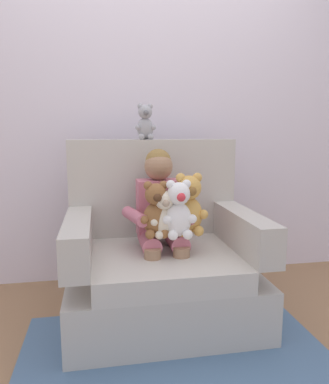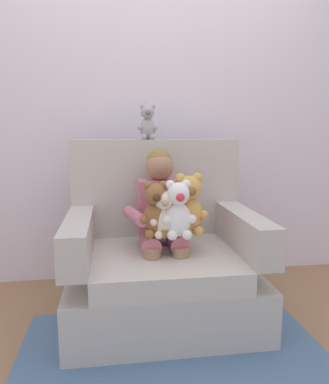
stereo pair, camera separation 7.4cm
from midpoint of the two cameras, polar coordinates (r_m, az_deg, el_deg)
The scene contains 9 objects.
ground_plane at distance 2.32m, azimuth 0.69°, elevation -19.04°, with size 8.00×8.00×0.00m, color #936D4C.
back_wall at distance 2.78m, azimuth -1.68°, elevation 13.45°, with size 6.00×0.10×2.60m, color silver.
armchair at distance 2.23m, azimuth 0.49°, elevation -10.91°, with size 1.08×0.86×1.05m.
seated_child at distance 2.15m, azimuth 0.56°, elevation -3.16°, with size 0.45×0.39×0.82m.
plush_honey at distance 2.04m, azimuth 4.87°, elevation -2.20°, with size 0.21×0.17×0.35m.
plush_white at distance 1.98m, azimuth 3.23°, elevation -2.98°, with size 0.19×0.15×0.32m.
plush_cream at distance 1.99m, azimuth 0.97°, elevation -3.55°, with size 0.16×0.13×0.27m.
plush_brown at distance 2.00m, azimuth -0.33°, elevation -2.96°, with size 0.18×0.15×0.31m.
plush_grey_on_backrest at distance 2.38m, azimuth -1.75°, elevation 10.73°, with size 0.14×0.11×0.23m.
Camera 2 is at (-0.28, -2.02, 1.11)m, focal length 34.17 mm.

